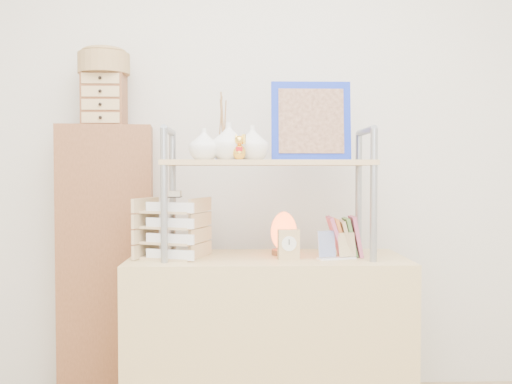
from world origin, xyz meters
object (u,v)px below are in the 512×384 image
salt_lamp (284,233)px  letter_tray (173,231)px  cabinet (107,261)px  desk (268,342)px

salt_lamp → letter_tray: bearing=-171.1°
letter_tray → salt_lamp: bearing=8.9°
cabinet → salt_lamp: bearing=-26.2°
cabinet → salt_lamp: size_ratio=6.98×
desk → cabinet: (-0.79, 0.37, 0.30)m
letter_tray → salt_lamp: 0.49m
cabinet → letter_tray: size_ratio=4.54×
desk → salt_lamp: (0.08, 0.06, 0.47)m
cabinet → letter_tray: bearing=-52.3°
letter_tray → salt_lamp: letter_tray is taller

